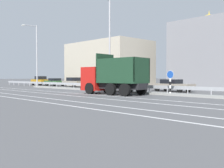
# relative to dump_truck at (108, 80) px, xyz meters

# --- Properties ---
(ground_plane) EXTENTS (320.00, 320.00, 0.00)m
(ground_plane) POSITION_rel_dump_truck_xyz_m (-2.37, -0.10, -1.32)
(ground_plane) COLOR #565659
(lane_strip_0) EXTENTS (59.56, 0.16, 0.01)m
(lane_strip_0) POSITION_rel_dump_truck_xyz_m (0.81, -1.72, -1.31)
(lane_strip_0) COLOR silver
(lane_strip_0) RESTS_ON ground_plane
(lane_strip_1) EXTENTS (59.56, 0.16, 0.01)m
(lane_strip_1) POSITION_rel_dump_truck_xyz_m (0.81, -3.81, -1.31)
(lane_strip_1) COLOR silver
(lane_strip_1) RESTS_ON ground_plane
(lane_strip_2) EXTENTS (59.56, 0.16, 0.01)m
(lane_strip_2) POSITION_rel_dump_truck_xyz_m (0.81, -6.59, -1.31)
(lane_strip_2) COLOR silver
(lane_strip_2) RESTS_ON ground_plane
(lane_strip_3) EXTENTS (59.56, 0.16, 0.01)m
(lane_strip_3) POSITION_rel_dump_truck_xyz_m (0.81, -8.24, -1.31)
(lane_strip_3) COLOR silver
(lane_strip_3) RESTS_ON ground_plane
(median_island) EXTENTS (32.76, 1.10, 0.18)m
(median_island) POSITION_rel_dump_truck_xyz_m (-2.37, 2.74, -1.23)
(median_island) COLOR gray
(median_island) RESTS_ON ground_plane
(median_guardrail) EXTENTS (59.56, 0.09, 0.78)m
(median_guardrail) POSITION_rel_dump_truck_xyz_m (-2.37, 3.90, -0.75)
(median_guardrail) COLOR #9EA0A5
(median_guardrail) RESTS_ON ground_plane
(dump_truck) EXTENTS (6.58, 3.19, 3.73)m
(dump_truck) POSITION_rel_dump_truck_xyz_m (0.00, 0.00, 0.00)
(dump_truck) COLOR red
(dump_truck) RESTS_ON ground_plane
(median_road_sign) EXTENTS (0.70, 0.16, 2.15)m
(median_road_sign) POSITION_rel_dump_truck_xyz_m (5.03, 2.74, -0.19)
(median_road_sign) COLOR white
(median_road_sign) RESTS_ON ground_plane
(street_lamp_0) EXTENTS (0.71, 2.28, 9.31)m
(street_lamp_0) POSITION_rel_dump_truck_xyz_m (-18.53, 2.48, 3.83)
(street_lamp_0) COLOR #ADADB2
(street_lamp_0) RESTS_ON ground_plane
(street_lamp_1) EXTENTS (0.71, 2.12, 9.95)m
(street_lamp_1) POSITION_rel_dump_truck_xyz_m (-2.63, 2.63, 4.14)
(street_lamp_1) COLOR #ADADB2
(street_lamp_1) RESTS_ON ground_plane
(parked_car_0) EXTENTS (4.10, 1.89, 1.68)m
(parked_car_0) POSITION_rel_dump_truck_xyz_m (-26.29, 7.41, -0.50)
(parked_car_0) COLOR #B27A14
(parked_car_0) RESTS_ON ground_plane
(parked_car_1) EXTENTS (4.03, 1.83, 1.32)m
(parked_car_1) POSITION_rel_dump_truck_xyz_m (-21.36, 7.39, -0.63)
(parked_car_1) COLOR #335B33
(parked_car_1) RESTS_ON ground_plane
(parked_car_2) EXTENTS (4.09, 2.04, 1.48)m
(parked_car_2) POSITION_rel_dump_truck_xyz_m (-15.67, 7.41, -0.58)
(parked_car_2) COLOR gray
(parked_car_2) RESTS_ON ground_plane
(parked_car_3) EXTENTS (4.61, 2.01, 1.35)m
(parked_car_3) POSITION_rel_dump_truck_xyz_m (-10.59, 7.86, -0.62)
(parked_car_3) COLOR #B27A14
(parked_car_3) RESTS_ON ground_plane
(parked_car_4) EXTENTS (4.17, 1.78, 1.41)m
(parked_car_4) POSITION_rel_dump_truck_xyz_m (-4.36, 8.12, -0.62)
(parked_car_4) COLOR black
(parked_car_4) RESTS_ON ground_plane
(parked_car_5) EXTENTS (4.75, 1.94, 1.32)m
(parked_car_5) POSITION_rel_dump_truck_xyz_m (2.05, 7.61, -0.64)
(parked_car_5) COLOR gray
(parked_car_5) RESTS_ON ground_plane
(background_building_0) EXTENTS (14.42, 8.68, 7.56)m
(background_building_0) POSITION_rel_dump_truck_xyz_m (-16.01, 14.97, 2.46)
(background_building_0) COLOR #B7AD99
(background_building_0) RESTS_ON ground_plane
(church_tower) EXTENTS (3.60, 3.60, 13.97)m
(church_tower) POSITION_rel_dump_truck_xyz_m (-4.83, 30.14, 5.09)
(church_tower) COLOR silver
(church_tower) RESTS_ON ground_plane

